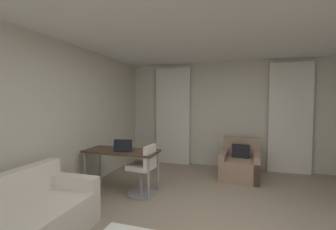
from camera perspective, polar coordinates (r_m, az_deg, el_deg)
name	(u,v)px	position (r m, az deg, el deg)	size (l,w,h in m)	color
wall_window	(227,115)	(5.77, 14.81, 0.08)	(5.12, 0.06, 2.60)	beige
wall_left	(48,122)	(3.91, -28.12, -1.62)	(0.06, 6.12, 2.60)	beige
ceiling	(217,14)	(2.93, 12.40, 23.67)	(5.12, 6.12, 0.06)	white
curtain_left_panel	(173,116)	(5.87, 1.21, -0.25)	(0.90, 0.06, 2.50)	silver
curtain_right_panel	(290,118)	(5.75, 28.55, -0.71)	(0.90, 0.06, 2.50)	silver
armchair	(240,165)	(5.13, 17.82, -11.94)	(0.84, 0.90, 0.83)	#997A66
desk	(122,154)	(4.20, -11.70, -9.62)	(1.33, 0.56, 0.75)	#4C3828
desk_chair	(143,173)	(4.01, -6.30, -14.40)	(0.48, 0.48, 0.88)	gray
laptop	(124,149)	(4.07, -11.08, -8.36)	(0.36, 0.31, 0.22)	#2D2D33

